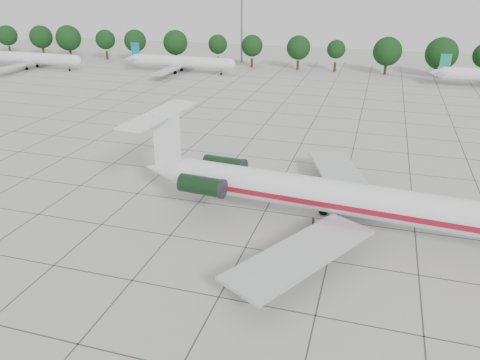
% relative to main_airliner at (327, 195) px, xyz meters
% --- Properties ---
extents(ground, '(260.00, 260.00, 0.00)m').
position_rel_main_airliner_xyz_m(ground, '(-6.82, 1.60, -3.69)').
color(ground, '#AAAAA3').
rests_on(ground, ground).
extents(apron_joints, '(170.00, 170.00, 0.02)m').
position_rel_main_airliner_xyz_m(apron_joints, '(-6.82, 16.60, -3.68)').
color(apron_joints, '#383838').
rests_on(apron_joints, ground).
extents(main_airliner, '(44.58, 34.94, 10.45)m').
position_rel_main_airliner_xyz_m(main_airliner, '(0.00, 0.00, 0.00)').
color(main_airliner, silver).
rests_on(main_airliner, ground).
extents(bg_airliner_a, '(28.24, 27.20, 7.40)m').
position_rel_main_airliner_xyz_m(bg_airliner_a, '(-89.51, 66.61, -0.78)').
color(bg_airliner_a, silver).
rests_on(bg_airliner_a, ground).
extents(bg_airliner_b, '(28.24, 27.20, 7.40)m').
position_rel_main_airliner_xyz_m(bg_airliner_b, '(-47.86, 73.28, -0.78)').
color(bg_airliner_b, silver).
rests_on(bg_airliner_b, ground).
extents(tree_line, '(249.86, 8.44, 10.22)m').
position_rel_main_airliner_xyz_m(tree_line, '(-18.51, 86.60, 2.29)').
color(tree_line, '#332114').
rests_on(tree_line, ground).
extents(floodlight_mast, '(1.60, 1.60, 25.45)m').
position_rel_main_airliner_xyz_m(floodlight_mast, '(-36.82, 93.60, 10.59)').
color(floodlight_mast, slate).
rests_on(floodlight_mast, ground).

